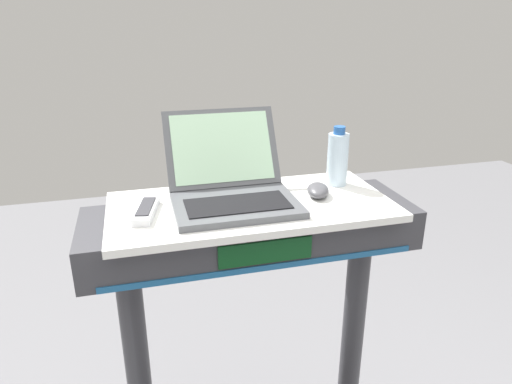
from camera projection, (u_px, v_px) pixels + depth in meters
desk_board at (251, 206)px, 1.24m from camera, size 0.75×0.37×0.02m
laptop at (231, 185)px, 1.24m from camera, size 0.32×0.35×0.22m
computer_mouse at (318, 190)px, 1.28m from camera, size 0.09×0.11×0.03m
water_bottle at (338, 158)px, 1.35m from camera, size 0.06×0.06×0.18m
tv_remote at (146, 210)px, 1.16m from camera, size 0.08×0.17×0.02m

